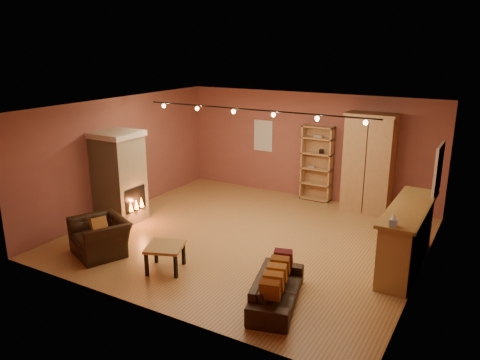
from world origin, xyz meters
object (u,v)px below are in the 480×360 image
Objects in this scene: bookcase at (318,163)px; bar_counter at (407,236)px; armchair at (100,231)px; coffee_table at (165,249)px; armoire at (369,163)px; loveseat at (277,284)px; fireplace at (119,177)px.

bar_counter is (2.85, -2.89, -0.40)m from bookcase.
armchair reaches higher than coffee_table.
coffee_table is at bearing 26.26° from armchair.
armoire is 5.57m from coffee_table.
loveseat is at bearing 24.25° from armchair.
armoire is 6.43m from armchair.
coffee_table is (1.56, 0.08, -0.06)m from armchair.
bar_counter is 2.81m from loveseat.
bookcase is 1.55× the size of armchair.
fireplace is 5.94m from armoire.
bar_counter reaches higher than coffee_table.
bookcase is at bearing 47.84° from fireplace.
armchair reaches higher than loveseat.
armoire reaches higher than armchair.
bar_counter is 4.44m from coffee_table.
bookcase reaches higher than armchair.
armoire reaches higher than coffee_table.
armchair is (0.91, -1.55, -0.58)m from fireplace.
coffee_table is (-2.27, 0.02, 0.07)m from loveseat.
bookcase is 1.41m from armoire.
bar_counter is (1.47, -2.68, -0.61)m from armoire.
armoire reaches higher than loveseat.
armchair is 1.53× the size of coffee_table.
fireplace reaches higher than coffee_table.
bookcase is at bearing -0.17° from loveseat.
fireplace is 1.23× the size of loveseat.
fireplace is 0.87× the size of armoire.
armoire is 0.97× the size of bar_counter.
bookcase is 0.81× the size of armoire.
fireplace is 2.54× the size of coffee_table.
fireplace is at bearing 143.96° from armchair.
coffee_table is (-2.30, -5.01, -0.80)m from armoire.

